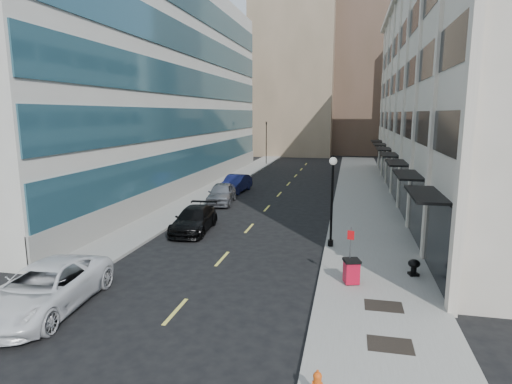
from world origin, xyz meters
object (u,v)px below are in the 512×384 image
at_px(traffic_signal, 266,125).
at_px(car_black_pickup, 194,220).
at_px(trash_bin, 351,270).
at_px(urn_planter, 414,266).
at_px(lamppost, 332,193).
at_px(car_blue_sedan, 236,184).
at_px(sign_post, 350,247).
at_px(car_silver_sedan, 221,193).
at_px(fire_hydrant, 317,384).
at_px(car_white_van, 44,288).

height_order(traffic_signal, car_black_pickup, traffic_signal).
bearing_deg(traffic_signal, trash_bin, -74.27).
bearing_deg(urn_planter, lamppost, 137.16).
bearing_deg(urn_planter, car_blue_sedan, 125.09).
bearing_deg(car_black_pickup, traffic_signal, 89.73).
distance_m(trash_bin, lamppost, 5.72).
xyz_separation_m(traffic_signal, lamppost, (10.80, -37.13, -2.64)).
xyz_separation_m(car_blue_sedan, sign_post, (10.48, -20.30, 0.91)).
relative_size(car_silver_sedan, sign_post, 2.02).
distance_m(car_black_pickup, car_silver_sedan, 8.45).
distance_m(car_black_pickup, urn_planter, 13.41).
height_order(car_blue_sedan, sign_post, sign_post).
xyz_separation_m(traffic_signal, sign_post, (11.81, -42.05, -4.00)).
height_order(car_silver_sedan, fire_hydrant, car_silver_sedan).
bearing_deg(car_silver_sedan, trash_bin, -63.19).
distance_m(traffic_signal, car_silver_sedan, 27.48).
distance_m(car_black_pickup, car_blue_sedan, 13.69).
bearing_deg(traffic_signal, urn_planter, -70.22).
distance_m(car_black_pickup, lamppost, 8.98).
distance_m(traffic_signal, sign_post, 43.86).
bearing_deg(traffic_signal, car_white_van, -89.15).
bearing_deg(urn_planter, fire_hydrant, -110.99).
height_order(fire_hydrant, lamppost, lamppost).
bearing_deg(car_black_pickup, lamppost, -15.44).
distance_m(car_white_van, urn_planter, 15.27).
height_order(car_white_van, fire_hydrant, car_white_van).
xyz_separation_m(lamppost, sign_post, (1.01, -4.92, -1.36)).
xyz_separation_m(fire_hydrant, lamppost, (-0.25, 12.87, 2.56)).
relative_size(car_white_van, urn_planter, 8.40).
relative_size(fire_hydrant, trash_bin, 0.70).
height_order(fire_hydrant, sign_post, sign_post).
height_order(car_silver_sedan, car_blue_sedan, car_silver_sedan).
height_order(car_silver_sedan, urn_planter, car_silver_sedan).
relative_size(fire_hydrant, urn_planter, 1.02).
bearing_deg(lamppost, traffic_signal, 106.22).
relative_size(car_silver_sedan, urn_planter, 6.70).
distance_m(traffic_signal, lamppost, 38.76).
height_order(car_blue_sedan, urn_planter, car_blue_sedan).
bearing_deg(car_white_van, sign_post, 19.00).
relative_size(car_blue_sedan, lamppost, 0.98).
bearing_deg(car_silver_sedan, urn_planter, -53.67).
height_order(trash_bin, urn_planter, trash_bin).
relative_size(traffic_signal, urn_planter, 9.51).
distance_m(traffic_signal, car_blue_sedan, 22.34).
bearing_deg(fire_hydrant, car_silver_sedan, 115.94).
distance_m(car_black_pickup, trash_bin, 11.77).
bearing_deg(car_black_pickup, car_silver_sedan, 91.25).
height_order(car_white_van, trash_bin, car_white_van).
distance_m(car_white_van, car_black_pickup, 11.63).
xyz_separation_m(car_black_pickup, sign_post, (9.51, -6.64, 0.96)).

